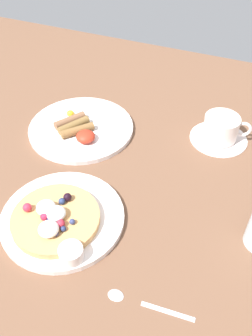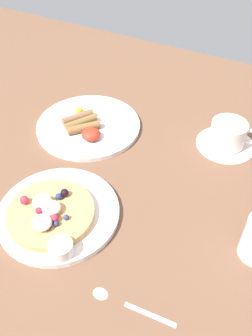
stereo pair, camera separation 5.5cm
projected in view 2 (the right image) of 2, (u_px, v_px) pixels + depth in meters
The scene contains 9 objects.
ground_plane at pixel (122, 188), 82.29cm from camera, with size 196.26×137.32×3.00cm, color brown.
pancake_plate at pixel (59, 213), 74.27cm from camera, with size 25.31×25.31×1.31cm, color white.
pancake_with_berries at pixel (50, 212), 71.95cm from camera, with size 17.69×17.69×3.95cm.
syrup_ramekin at pixel (61, 248), 65.72cm from camera, with size 4.56×4.56×2.70cm.
breakfast_plate at pixel (88, 126), 95.50cm from camera, with size 27.44×27.44×1.23cm, color silver.
fried_breakfast at pixel (84, 124), 93.17cm from camera, with size 13.98×12.60×2.82cm.
coffee_saucer at pixel (225, 144), 90.54cm from camera, with size 14.64×14.64×0.61cm, color white.
coffee_cup at pixel (229, 133), 88.08cm from camera, with size 11.83×8.79×6.13cm.
teaspoon at pixel (118, 301), 61.10cm from camera, with size 15.26×2.53×0.60cm.
Camera 2 is at (27.10, -48.86, 59.08)cm, focal length 38.34 mm.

